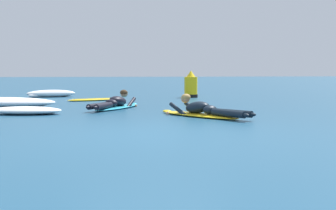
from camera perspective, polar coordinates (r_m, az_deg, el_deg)
ground_plane at (r=17.58m, az=-6.22°, el=0.84°), size 120.00×120.00×0.00m
surfer_near at (r=10.44m, az=4.19°, el=-0.70°), size 1.75×2.57×0.55m
surfer_far at (r=12.67m, az=-6.40°, el=0.15°), size 1.67×2.58×0.53m
drifting_surfboard at (r=16.26m, az=-9.10°, el=0.66°), size 1.88×1.25×0.16m
whitewater_front at (r=11.49m, az=-16.91°, el=-0.66°), size 1.82×1.07×0.18m
whitewater_mid_left at (r=18.73m, az=-13.98°, el=1.34°), size 1.96×1.06×0.28m
whitewater_mid_right at (r=13.87m, az=-19.50°, el=0.27°), size 3.17×1.71×0.28m
channel_marker_buoy at (r=17.91m, az=2.79°, el=2.22°), size 0.52×0.52×1.02m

